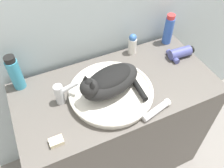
{
  "coord_description": "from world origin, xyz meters",
  "views": [
    {
      "loc": [
        -0.38,
        -0.48,
        1.75
      ],
      "look_at": [
        -0.05,
        0.22,
        0.91
      ],
      "focal_mm": 38.0,
      "sensor_mm": 36.0,
      "label": 1
    }
  ],
  "objects_px": {
    "cat": "(109,81)",
    "mouthwash_bottle": "(15,73)",
    "deodorant_stick": "(132,44)",
    "soap_bar": "(56,141)",
    "faucet": "(61,93)",
    "hair_dryer": "(179,53)",
    "shampoo_bottle_tall": "(169,29)",
    "cream_tube": "(157,110)"
  },
  "relations": [
    {
      "from": "cat",
      "to": "shampoo_bottle_tall",
      "type": "bearing_deg",
      "value": -166.71
    },
    {
      "from": "cat",
      "to": "cream_tube",
      "type": "bearing_deg",
      "value": 118.57
    },
    {
      "from": "deodorant_stick",
      "to": "soap_bar",
      "type": "height_order",
      "value": "deodorant_stick"
    },
    {
      "from": "cream_tube",
      "to": "soap_bar",
      "type": "bearing_deg",
      "value": 175.3
    },
    {
      "from": "mouthwash_bottle",
      "to": "cream_tube",
      "type": "height_order",
      "value": "mouthwash_bottle"
    },
    {
      "from": "mouthwash_bottle",
      "to": "shampoo_bottle_tall",
      "type": "xyz_separation_m",
      "value": [
        0.92,
        0.0,
        -0.0
      ]
    },
    {
      "from": "cat",
      "to": "deodorant_stick",
      "type": "relative_size",
      "value": 2.56
    },
    {
      "from": "faucet",
      "to": "soap_bar",
      "type": "height_order",
      "value": "faucet"
    },
    {
      "from": "faucet",
      "to": "cream_tube",
      "type": "height_order",
      "value": "faucet"
    },
    {
      "from": "cat",
      "to": "mouthwash_bottle",
      "type": "relative_size",
      "value": 1.67
    },
    {
      "from": "hair_dryer",
      "to": "soap_bar",
      "type": "relative_size",
      "value": 2.53
    },
    {
      "from": "deodorant_stick",
      "to": "shampoo_bottle_tall",
      "type": "xyz_separation_m",
      "value": [
        0.25,
        0.0,
        0.03
      ]
    },
    {
      "from": "mouthwash_bottle",
      "to": "deodorant_stick",
      "type": "height_order",
      "value": "mouthwash_bottle"
    },
    {
      "from": "cat",
      "to": "cream_tube",
      "type": "height_order",
      "value": "cat"
    },
    {
      "from": "mouthwash_bottle",
      "to": "hair_dryer",
      "type": "height_order",
      "value": "mouthwash_bottle"
    },
    {
      "from": "mouthwash_bottle",
      "to": "deodorant_stick",
      "type": "relative_size",
      "value": 1.53
    },
    {
      "from": "cat",
      "to": "faucet",
      "type": "height_order",
      "value": "cat"
    },
    {
      "from": "cat",
      "to": "mouthwash_bottle",
      "type": "height_order",
      "value": "cat"
    },
    {
      "from": "shampoo_bottle_tall",
      "to": "faucet",
      "type": "bearing_deg",
      "value": -165.23
    },
    {
      "from": "faucet",
      "to": "shampoo_bottle_tall",
      "type": "xyz_separation_m",
      "value": [
        0.74,
        0.19,
        0.03
      ]
    },
    {
      "from": "shampoo_bottle_tall",
      "to": "hair_dryer",
      "type": "xyz_separation_m",
      "value": [
        -0.01,
        -0.15,
        -0.07
      ]
    },
    {
      "from": "faucet",
      "to": "soap_bar",
      "type": "distance_m",
      "value": 0.24
    },
    {
      "from": "cat",
      "to": "faucet",
      "type": "xyz_separation_m",
      "value": [
        -0.22,
        0.07,
        -0.05
      ]
    },
    {
      "from": "cream_tube",
      "to": "soap_bar",
      "type": "xyz_separation_m",
      "value": [
        -0.48,
        0.04,
        -0.0
      ]
    },
    {
      "from": "faucet",
      "to": "hair_dryer",
      "type": "xyz_separation_m",
      "value": [
        0.73,
        0.04,
        -0.04
      ]
    },
    {
      "from": "faucet",
      "to": "soap_bar",
      "type": "xyz_separation_m",
      "value": [
        -0.09,
        -0.21,
        -0.05
      ]
    },
    {
      "from": "cat",
      "to": "mouthwash_bottle",
      "type": "bearing_deg",
      "value": -47.2
    },
    {
      "from": "shampoo_bottle_tall",
      "to": "hair_dryer",
      "type": "relative_size",
      "value": 1.26
    },
    {
      "from": "faucet",
      "to": "cream_tube",
      "type": "distance_m",
      "value": 0.47
    },
    {
      "from": "deodorant_stick",
      "to": "shampoo_bottle_tall",
      "type": "bearing_deg",
      "value": 0.0
    },
    {
      "from": "hair_dryer",
      "to": "cat",
      "type": "bearing_deg",
      "value": -164.31
    },
    {
      "from": "mouthwash_bottle",
      "to": "soap_bar",
      "type": "height_order",
      "value": "mouthwash_bottle"
    },
    {
      "from": "faucet",
      "to": "mouthwash_bottle",
      "type": "bearing_deg",
      "value": 147.72
    },
    {
      "from": "cat",
      "to": "soap_bar",
      "type": "distance_m",
      "value": 0.36
    },
    {
      "from": "shampoo_bottle_tall",
      "to": "hair_dryer",
      "type": "bearing_deg",
      "value": -94.95
    },
    {
      "from": "shampoo_bottle_tall",
      "to": "soap_bar",
      "type": "height_order",
      "value": "shampoo_bottle_tall"
    },
    {
      "from": "cat",
      "to": "faucet",
      "type": "relative_size",
      "value": 2.53
    },
    {
      "from": "cream_tube",
      "to": "deodorant_stick",
      "type": "bearing_deg",
      "value": 77.08
    },
    {
      "from": "mouthwash_bottle",
      "to": "soap_bar",
      "type": "distance_m",
      "value": 0.42
    },
    {
      "from": "deodorant_stick",
      "to": "cream_tube",
      "type": "bearing_deg",
      "value": -102.92
    },
    {
      "from": "shampoo_bottle_tall",
      "to": "soap_bar",
      "type": "bearing_deg",
      "value": -154.01
    },
    {
      "from": "deodorant_stick",
      "to": "soap_bar",
      "type": "xyz_separation_m",
      "value": [
        -0.58,
        -0.41,
        -0.05
      ]
    }
  ]
}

